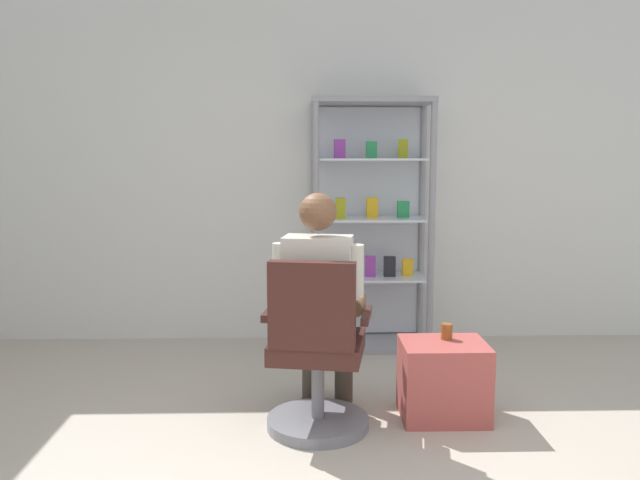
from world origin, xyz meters
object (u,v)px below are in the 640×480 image
(seated_shopkeeper, at_px, (321,296))
(display_cabinet_main, at_px, (370,223))
(office_chair, at_px, (316,362))
(tea_glass, at_px, (447,331))
(storage_crate, at_px, (443,380))

(seated_shopkeeper, bearing_deg, display_cabinet_main, 73.81)
(office_chair, bearing_deg, display_cabinet_main, 74.45)
(office_chair, distance_m, tea_glass, 0.80)
(storage_crate, bearing_deg, display_cabinet_main, 100.95)
(office_chair, bearing_deg, seated_shopkeeper, 80.42)
(display_cabinet_main, relative_size, seated_shopkeeper, 1.47)
(display_cabinet_main, relative_size, office_chair, 1.98)
(display_cabinet_main, relative_size, storage_crate, 3.98)
(seated_shopkeeper, bearing_deg, tea_glass, 6.71)
(storage_crate, bearing_deg, tea_glass, 67.48)
(storage_crate, distance_m, tea_glass, 0.27)
(display_cabinet_main, height_order, storage_crate, display_cabinet_main)
(display_cabinet_main, height_order, office_chair, display_cabinet_main)
(display_cabinet_main, height_order, seated_shopkeeper, display_cabinet_main)
(storage_crate, bearing_deg, office_chair, -166.08)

